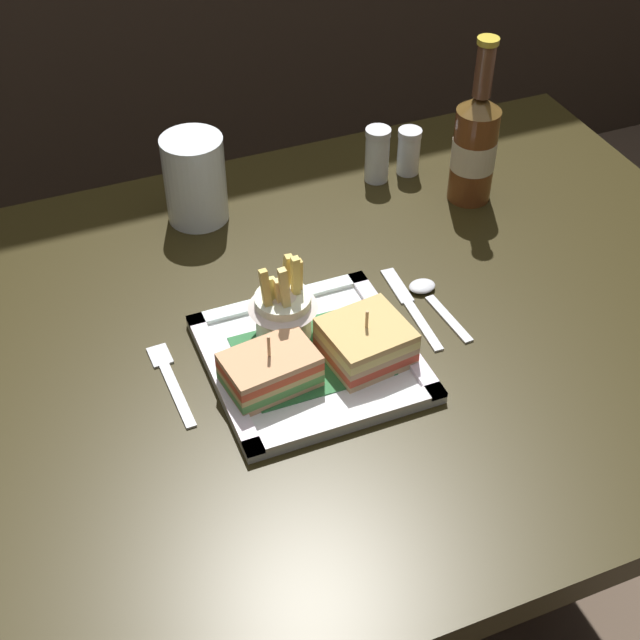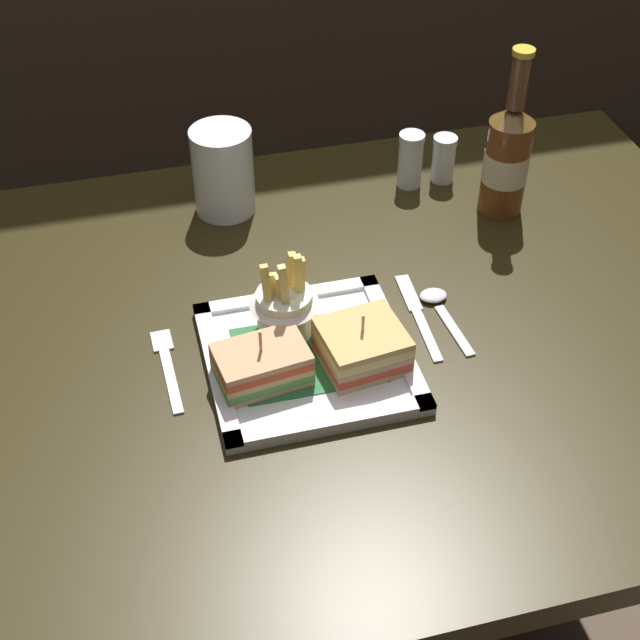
{
  "view_description": "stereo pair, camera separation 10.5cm",
  "coord_description": "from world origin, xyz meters",
  "px_view_note": "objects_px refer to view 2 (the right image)",
  "views": [
    {
      "loc": [
        -0.32,
        -0.75,
        1.46
      ],
      "look_at": [
        -0.02,
        -0.02,
        0.76
      ],
      "focal_mm": 50.62,
      "sensor_mm": 36.0,
      "label": 1
    },
    {
      "loc": [
        -0.22,
        -0.79,
        1.46
      ],
      "look_at": [
        -0.02,
        -0.02,
        0.76
      ],
      "focal_mm": 50.62,
      "sensor_mm": 36.0,
      "label": 2
    }
  ],
  "objects_px": {
    "square_plate": "(307,357)",
    "spoon": "(439,304)",
    "knife": "(417,312)",
    "fork": "(167,365)",
    "sandwich_half_right": "(362,346)",
    "beer_bottle": "(507,157)",
    "pepper_shaker": "(443,161)",
    "dining_table": "(331,400)",
    "fries_cup": "(285,304)",
    "salt_shaker": "(410,163)",
    "sandwich_half_left": "(262,365)",
    "water_glass": "(224,176)"
  },
  "relations": [
    {
      "from": "square_plate",
      "to": "spoon",
      "type": "relative_size",
      "value": 1.88
    },
    {
      "from": "spoon",
      "to": "knife",
      "type": "bearing_deg",
      "value": -171.27
    },
    {
      "from": "spoon",
      "to": "square_plate",
      "type": "bearing_deg",
      "value": -163.55
    },
    {
      "from": "fork",
      "to": "knife",
      "type": "xyz_separation_m",
      "value": [
        0.31,
        0.02,
        -0.0
      ]
    },
    {
      "from": "sandwich_half_right",
      "to": "beer_bottle",
      "type": "bearing_deg",
      "value": 42.63
    },
    {
      "from": "pepper_shaker",
      "to": "dining_table",
      "type": "bearing_deg",
      "value": -131.15
    },
    {
      "from": "sandwich_half_right",
      "to": "fries_cup",
      "type": "distance_m",
      "value": 0.11
    },
    {
      "from": "beer_bottle",
      "to": "pepper_shaker",
      "type": "relative_size",
      "value": 3.39
    },
    {
      "from": "sandwich_half_right",
      "to": "salt_shaker",
      "type": "bearing_deg",
      "value": 63.37
    },
    {
      "from": "dining_table",
      "to": "beer_bottle",
      "type": "height_order",
      "value": "beer_bottle"
    },
    {
      "from": "fries_cup",
      "to": "sandwich_half_right",
      "type": "bearing_deg",
      "value": -44.41
    },
    {
      "from": "dining_table",
      "to": "sandwich_half_left",
      "type": "height_order",
      "value": "sandwich_half_left"
    },
    {
      "from": "fork",
      "to": "spoon",
      "type": "distance_m",
      "value": 0.34
    },
    {
      "from": "sandwich_half_right",
      "to": "square_plate",
      "type": "bearing_deg",
      "value": 157.23
    },
    {
      "from": "knife",
      "to": "pepper_shaker",
      "type": "distance_m",
      "value": 0.31
    },
    {
      "from": "square_plate",
      "to": "sandwich_half_left",
      "type": "bearing_deg",
      "value": -157.23
    },
    {
      "from": "sandwich_half_left",
      "to": "salt_shaker",
      "type": "height_order",
      "value": "salt_shaker"
    },
    {
      "from": "sandwich_half_left",
      "to": "salt_shaker",
      "type": "distance_m",
      "value": 0.46
    },
    {
      "from": "water_glass",
      "to": "pepper_shaker",
      "type": "xyz_separation_m",
      "value": [
        0.33,
        -0.01,
        -0.02
      ]
    },
    {
      "from": "sandwich_half_right",
      "to": "spoon",
      "type": "height_order",
      "value": "sandwich_half_right"
    },
    {
      "from": "square_plate",
      "to": "sandwich_half_right",
      "type": "bearing_deg",
      "value": -22.77
    },
    {
      "from": "sandwich_half_right",
      "to": "water_glass",
      "type": "distance_m",
      "value": 0.37
    },
    {
      "from": "sandwich_half_right",
      "to": "knife",
      "type": "relative_size",
      "value": 0.62
    },
    {
      "from": "square_plate",
      "to": "fork",
      "type": "relative_size",
      "value": 1.67
    },
    {
      "from": "square_plate",
      "to": "water_glass",
      "type": "xyz_separation_m",
      "value": [
        -0.04,
        0.33,
        0.05
      ]
    },
    {
      "from": "sandwich_half_left",
      "to": "salt_shaker",
      "type": "relative_size",
      "value": 1.31
    },
    {
      "from": "water_glass",
      "to": "knife",
      "type": "relative_size",
      "value": 0.77
    },
    {
      "from": "square_plate",
      "to": "sandwich_half_left",
      "type": "relative_size",
      "value": 2.13
    },
    {
      "from": "knife",
      "to": "fork",
      "type": "bearing_deg",
      "value": -177.23
    },
    {
      "from": "beer_bottle",
      "to": "spoon",
      "type": "bearing_deg",
      "value": -131.07
    },
    {
      "from": "dining_table",
      "to": "spoon",
      "type": "distance_m",
      "value": 0.19
    },
    {
      "from": "square_plate",
      "to": "salt_shaker",
      "type": "height_order",
      "value": "salt_shaker"
    },
    {
      "from": "square_plate",
      "to": "fork",
      "type": "distance_m",
      "value": 0.16
    },
    {
      "from": "fork",
      "to": "pepper_shaker",
      "type": "bearing_deg",
      "value": 33.26
    },
    {
      "from": "water_glass",
      "to": "salt_shaker",
      "type": "distance_m",
      "value": 0.27
    },
    {
      "from": "knife",
      "to": "salt_shaker",
      "type": "xyz_separation_m",
      "value": [
        0.08,
        0.28,
        0.04
      ]
    },
    {
      "from": "square_plate",
      "to": "pepper_shaker",
      "type": "bearing_deg",
      "value": 48.78
    },
    {
      "from": "pepper_shaker",
      "to": "water_glass",
      "type": "bearing_deg",
      "value": 178.93
    },
    {
      "from": "sandwich_half_left",
      "to": "beer_bottle",
      "type": "relative_size",
      "value": 0.45
    },
    {
      "from": "water_glass",
      "to": "salt_shaker",
      "type": "height_order",
      "value": "water_glass"
    },
    {
      "from": "knife",
      "to": "sandwich_half_left",
      "type": "bearing_deg",
      "value": -160.72
    },
    {
      "from": "sandwich_half_right",
      "to": "spoon",
      "type": "bearing_deg",
      "value": 32.3
    },
    {
      "from": "sandwich_half_left",
      "to": "beer_bottle",
      "type": "bearing_deg",
      "value": 33.05
    },
    {
      "from": "water_glass",
      "to": "fork",
      "type": "distance_m",
      "value": 0.33
    },
    {
      "from": "square_plate",
      "to": "fork",
      "type": "height_order",
      "value": "square_plate"
    },
    {
      "from": "sandwich_half_left",
      "to": "sandwich_half_right",
      "type": "bearing_deg",
      "value": -0.0
    },
    {
      "from": "square_plate",
      "to": "salt_shaker",
      "type": "bearing_deg",
      "value": 54.34
    },
    {
      "from": "square_plate",
      "to": "knife",
      "type": "relative_size",
      "value": 1.44
    },
    {
      "from": "fries_cup",
      "to": "spoon",
      "type": "relative_size",
      "value": 0.89
    },
    {
      "from": "knife",
      "to": "pepper_shaker",
      "type": "xyz_separation_m",
      "value": [
        0.13,
        0.28,
        0.03
      ]
    }
  ]
}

